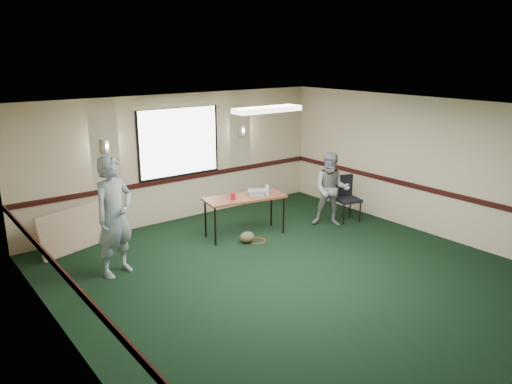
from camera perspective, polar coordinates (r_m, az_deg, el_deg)
ground at (r=8.09m, az=5.69°, el=-10.23°), size 8.00×8.00×0.00m
room_shell at (r=9.14m, az=-3.14°, el=3.41°), size 8.00×8.02×8.00m
folding_table at (r=9.76m, az=-1.30°, el=-0.86°), size 1.69×0.92×0.80m
projector at (r=9.83m, az=-0.01°, el=-0.07°), size 0.39×0.37×0.10m
game_console at (r=10.06m, az=0.82°, el=0.13°), size 0.23×0.21×0.05m
red_cup at (r=9.53m, az=-2.62°, el=-0.51°), size 0.09×0.09×0.13m
water_bottle at (r=9.81m, az=1.27°, el=0.21°), size 0.06×0.06×0.21m
duffel_bag at (r=9.58m, az=-1.03°, el=-5.19°), size 0.32×0.25×0.22m
cable_coil at (r=9.68m, az=0.15°, el=-5.58°), size 0.40×0.40×0.02m
folded_table at (r=9.77m, az=-19.75°, el=-3.96°), size 1.53×0.68×0.78m
conference_chair at (r=10.93m, az=10.19°, el=-0.25°), size 0.59×0.60×0.97m
person_left at (r=8.31m, az=-15.89°, el=-2.70°), size 0.84×0.69×1.98m
person_right at (r=10.44m, az=8.60°, el=0.28°), size 0.95×0.96×1.56m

